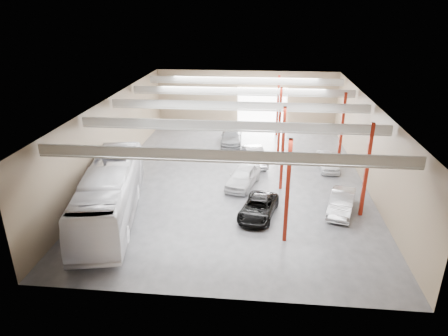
% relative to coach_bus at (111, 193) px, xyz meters
% --- Properties ---
extents(depot_shell, '(22.12, 32.12, 7.06)m').
position_rel_coach_bus_xyz_m(depot_shell, '(8.63, 8.48, 3.06)').
color(depot_shell, '#48494D').
rests_on(depot_shell, ground).
extents(coach_bus, '(5.79, 14.12, 3.83)m').
position_rel_coach_bus_xyz_m(coach_bus, '(0.00, 0.00, 0.00)').
color(coach_bus, white).
rests_on(coach_bus, ground).
extents(black_sedan, '(3.26, 5.29, 1.37)m').
position_rel_coach_bus_xyz_m(black_sedan, '(10.53, 1.06, -1.23)').
color(black_sedan, black).
rests_on(black_sedan, ground).
extents(car_row_a, '(3.25, 5.39, 1.72)m').
position_rel_coach_bus_xyz_m(car_row_a, '(9.14, 6.26, -1.06)').
color(car_row_a, silver).
rests_on(car_row_a, ground).
extents(car_row_b, '(2.85, 5.08, 1.59)m').
position_rel_coach_bus_xyz_m(car_row_b, '(9.95, 11.46, -1.12)').
color(car_row_b, '#B5B5BA').
rests_on(car_row_b, ground).
extents(car_row_c, '(2.42, 5.53, 1.58)m').
position_rel_coach_bus_xyz_m(car_row_c, '(7.24, 17.47, -1.13)').
color(car_row_c, slate).
rests_on(car_row_c, ground).
extents(car_right_near, '(2.89, 4.99, 1.55)m').
position_rel_coach_bus_xyz_m(car_right_near, '(16.64, 2.28, -1.14)').
color(car_right_near, '#A1A2A6').
rests_on(car_right_near, ground).
extents(car_right_far, '(2.07, 4.51, 1.50)m').
position_rel_coach_bus_xyz_m(car_right_far, '(16.80, 10.85, -1.17)').
color(car_right_far, white).
rests_on(car_right_far, ground).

